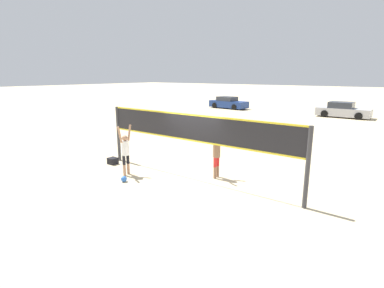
{
  "coord_description": "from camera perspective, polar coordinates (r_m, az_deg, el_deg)",
  "views": [
    {
      "loc": [
        6.52,
        -8.62,
        3.89
      ],
      "look_at": [
        0.0,
        0.0,
        1.37
      ],
      "focal_mm": 28.0,
      "sensor_mm": 36.0,
      "label": 1
    }
  ],
  "objects": [
    {
      "name": "player_blocker",
      "position": [
        11.34,
        4.71,
        -1.35
      ],
      "size": [
        0.28,
        0.69,
        2.02
      ],
      "rotation": [
        0.0,
        0.0,
        -1.57
      ],
      "color": "#8C664C",
      "rests_on": "ground_plane"
    },
    {
      "name": "parked_car_near",
      "position": [
        35.39,
        6.92,
        7.74
      ],
      "size": [
        4.7,
        2.21,
        1.36
      ],
      "rotation": [
        0.0,
        0.0,
        -0.11
      ],
      "color": "navy",
      "rests_on": "ground_plane"
    },
    {
      "name": "ground_plane",
      "position": [
        11.48,
        0.0,
        -6.65
      ],
      "size": [
        200.0,
        200.0,
        0.0
      ],
      "primitive_type": "plane",
      "color": "beige"
    },
    {
      "name": "volleyball_net",
      "position": [
        11.02,
        0.0,
        1.9
      ],
      "size": [
        8.54,
        0.14,
        2.48
      ],
      "color": "#38383D",
      "rests_on": "ground_plane"
    },
    {
      "name": "gear_bag",
      "position": [
        13.75,
        -14.85,
        -3.12
      ],
      "size": [
        0.38,
        0.36,
        0.28
      ],
      "color": "black",
      "rests_on": "ground_plane"
    },
    {
      "name": "volleyball",
      "position": [
        11.42,
        -12.84,
        -6.51
      ],
      "size": [
        0.22,
        0.22,
        0.22
      ],
      "color": "blue",
      "rests_on": "ground_plane"
    },
    {
      "name": "player_spiker",
      "position": [
        11.92,
        -12.57,
        -1.03
      ],
      "size": [
        0.28,
        0.68,
        1.98
      ],
      "rotation": [
        0.0,
        0.0,
        1.57
      ],
      "color": "tan",
      "rests_on": "ground_plane"
    },
    {
      "name": "parked_car_mid",
      "position": [
        31.05,
        26.79,
        5.72
      ],
      "size": [
        4.55,
        2.0,
        1.41
      ],
      "rotation": [
        0.0,
        0.0,
        0.01
      ],
      "color": "#B7B7BC",
      "rests_on": "ground_plane"
    }
  ]
}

